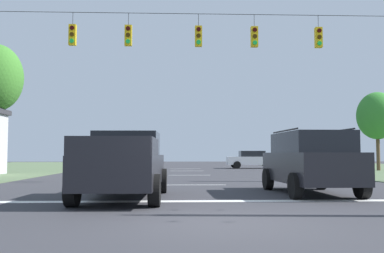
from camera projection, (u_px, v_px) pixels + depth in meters
ground_plane at (220, 223)px, 8.04m from camera, size 120.00×120.00×0.00m
stop_bar_stripe at (206, 201)px, 11.61m from camera, size 16.04×0.45×0.01m
lane_dash_0 at (196, 185)px, 17.59m from camera, size 2.50×0.15×0.01m
lane_dash_1 at (190, 175)px, 25.46m from camera, size 2.50×0.15×0.01m
lane_dash_2 at (187, 171)px, 31.57m from camera, size 2.50×0.15×0.01m
lane_dash_3 at (186, 169)px, 35.94m from camera, size 2.50×0.15×0.01m
overhead_signal_span at (195, 79)px, 19.48m from camera, size 19.30×0.31×8.27m
pickup_truck at (125, 165)px, 12.34m from camera, size 2.37×5.44×1.95m
suv_black at (310, 161)px, 13.79m from camera, size 2.31×4.85×2.05m
distant_car_crossing_white at (252, 159)px, 37.07m from camera, size 4.32×2.06×1.52m
tree_roadside_right at (377, 116)px, 32.10m from camera, size 3.00×3.00×5.93m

